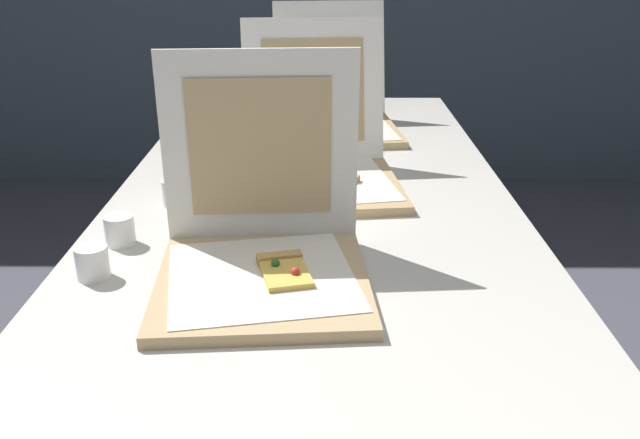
{
  "coord_description": "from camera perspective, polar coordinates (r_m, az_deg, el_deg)",
  "views": [
    {
      "loc": [
        0.03,
        -0.77,
        1.31
      ],
      "look_at": [
        0.02,
        0.49,
        0.8
      ],
      "focal_mm": 38.53,
      "sensor_mm": 36.0,
      "label": 1
    }
  ],
  "objects": [
    {
      "name": "cup_white_far",
      "position": [
        1.91,
        -8.3,
        5.53
      ],
      "size": [
        0.06,
        0.06,
        0.06
      ],
      "primitive_type": "cylinder",
      "color": "white",
      "rests_on": "table"
    },
    {
      "name": "table",
      "position": [
        1.56,
        -0.7,
        -0.92
      ],
      "size": [
        0.96,
        2.43,
        0.74
      ],
      "color": "beige",
      "rests_on": "ground"
    },
    {
      "name": "cup_white_near_center",
      "position": [
        1.44,
        -16.29,
        -0.85
      ],
      "size": [
        0.06,
        0.06,
        0.06
      ],
      "primitive_type": "cylinder",
      "color": "white",
      "rests_on": "table"
    },
    {
      "name": "cup_white_mid",
      "position": [
        1.62,
        -11.94,
        2.2
      ],
      "size": [
        0.06,
        0.06,
        0.06
      ],
      "primitive_type": "cylinder",
      "color": "white",
      "rests_on": "table"
    },
    {
      "name": "cup_white_near_left",
      "position": [
        1.31,
        -18.39,
        -3.4
      ],
      "size": [
        0.06,
        0.06,
        0.06
      ],
      "primitive_type": "cylinder",
      "color": "white",
      "rests_on": "table"
    },
    {
      "name": "pizza_box_middle",
      "position": [
        1.71,
        0.09,
        4.68
      ],
      "size": [
        0.42,
        0.49,
        0.39
      ],
      "rotation": [
        0.0,
        0.0,
        0.11
      ],
      "color": "tan",
      "rests_on": "table"
    },
    {
      "name": "pizza_box_front",
      "position": [
        1.23,
        -4.79,
        -2.59
      ],
      "size": [
        0.4,
        0.4,
        0.39
      ],
      "rotation": [
        0.0,
        0.0,
        0.07
      ],
      "color": "tan",
      "rests_on": "table"
    },
    {
      "name": "pizza_box_back",
      "position": [
        2.22,
        1.31,
        8.8
      ],
      "size": [
        0.42,
        0.5,
        0.38
      ],
      "rotation": [
        0.0,
        0.0,
        0.11
      ],
      "color": "tan",
      "rests_on": "table"
    }
  ]
}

